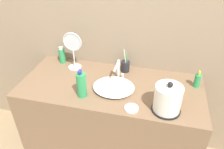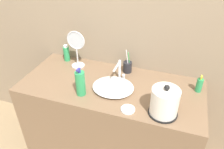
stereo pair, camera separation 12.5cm
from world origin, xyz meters
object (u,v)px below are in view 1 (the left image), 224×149
Objects in this scene: lotion_bottle at (197,81)px; mouthwash_bottle at (82,85)px; shampoo_bottle at (62,55)px; faucet at (118,69)px; vanity_mirror at (73,49)px; toothbrush_cup at (125,66)px; electric_kettle at (168,100)px.

lotion_bottle is 0.89m from mouthwash_bottle.
mouthwash_bottle is at bearing -50.56° from shampoo_bottle.
mouthwash_bottle reaches higher than lotion_bottle.
faucet is 0.43m from vanity_mirror.
shampoo_bottle reaches higher than lotion_bottle.
mouthwash_bottle reaches higher than shampoo_bottle.
lotion_bottle is at bearing 4.19° from faucet.
lotion_bottle is at bearing -8.95° from toothbrush_cup.
faucet is 0.49m from electric_kettle.
vanity_mirror is (0.14, -0.06, 0.11)m from shampoo_bottle.
toothbrush_cup reaches higher than faucet.
toothbrush_cup is at bearing 171.05° from lotion_bottle.
electric_kettle is 1.03× the size of mouthwash_bottle.
shampoo_bottle is (-0.56, 0.15, -0.02)m from faucet.
electric_kettle is at bearing -36.28° from faucet.
faucet is 0.15m from toothbrush_cup.
vanity_mirror reaches higher than shampoo_bottle.
shampoo_bottle is 0.46× the size of vanity_mirror.
toothbrush_cup is at bearing 6.32° from vanity_mirror.
electric_kettle is at bearing -123.44° from lotion_bottle.
electric_kettle is at bearing -1.63° from mouthwash_bottle.
faucet is 0.62m from lotion_bottle.
shampoo_bottle is (-0.59, 0.01, 0.02)m from toothbrush_cup.
shampoo_bottle is at bearing 129.44° from mouthwash_bottle.
faucet is at bearing 143.72° from electric_kettle.
electric_kettle reaches higher than shampoo_bottle.
vanity_mirror is at bearing 177.64° from lotion_bottle.
lotion_bottle is 1.18m from shampoo_bottle.
toothbrush_cup is (0.03, 0.14, -0.05)m from faucet.
faucet is 0.77× the size of toothbrush_cup.
lotion_bottle is 0.63× the size of mouthwash_bottle.
vanity_mirror reaches higher than faucet.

